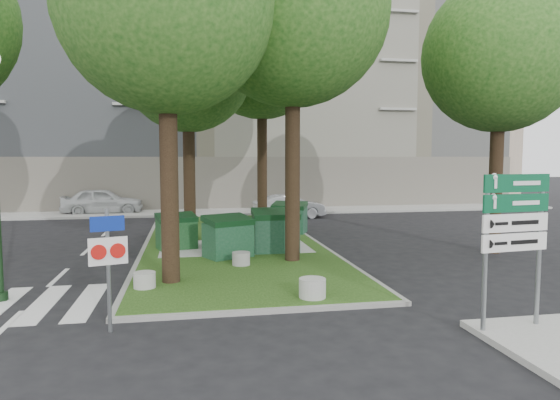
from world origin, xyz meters
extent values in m
plane|color=black|center=(0.00, 0.00, 0.00)|extent=(120.00, 120.00, 0.00)
cube|color=#1D4012|center=(0.50, 8.00, 0.06)|extent=(6.00, 16.00, 0.12)
cube|color=gray|center=(0.50, 8.00, 0.05)|extent=(6.30, 16.30, 0.10)
cube|color=#999993|center=(0.00, 18.50, 0.06)|extent=(42.00, 3.00, 0.12)
cube|color=silver|center=(-3.75, 1.50, 0.01)|extent=(5.00, 3.00, 0.01)
cube|color=tan|center=(0.00, 26.00, 8.00)|extent=(41.00, 12.00, 16.00)
cylinder|color=black|center=(-1.50, 2.50, 3.08)|extent=(0.44, 0.44, 6.16)
sphere|color=#174712|center=(-1.50, 2.50, 6.82)|extent=(5.20, 5.20, 5.20)
cylinder|color=black|center=(2.00, 4.50, 3.36)|extent=(0.44, 0.44, 6.72)
sphere|color=#174712|center=(2.00, 4.50, 7.44)|extent=(5.60, 5.60, 5.60)
cylinder|color=black|center=(-1.00, 9.00, 2.94)|extent=(0.44, 0.44, 5.88)
sphere|color=#174712|center=(-1.00, 9.00, 6.51)|extent=(4.80, 4.80, 4.80)
sphere|color=#174712|center=(-0.70, 9.20, 8.19)|extent=(3.60, 3.60, 3.60)
cylinder|color=black|center=(2.20, 12.00, 3.50)|extent=(0.44, 0.44, 7.00)
sphere|color=#174712|center=(2.20, 12.00, 7.75)|extent=(5.80, 5.80, 5.80)
sphere|color=#174712|center=(2.50, 12.20, 9.75)|extent=(4.35, 4.35, 4.35)
cylinder|color=black|center=(9.00, 5.00, 2.94)|extent=(0.44, 0.44, 5.88)
sphere|color=#174712|center=(9.00, 5.00, 6.51)|extent=(5.00, 5.00, 5.00)
sphere|color=#174712|center=(9.30, 5.20, 8.19)|extent=(3.75, 3.75, 3.75)
cube|color=#103D17|center=(-1.46, 7.05, 0.61)|extent=(1.42, 1.14, 0.98)
cube|color=black|center=(-1.46, 7.05, 1.18)|extent=(1.48, 1.21, 0.28)
cube|color=#113C22|center=(0.14, 5.32, 0.65)|extent=(1.61, 1.40, 1.06)
cube|color=black|center=(0.14, 5.32, 1.27)|extent=(1.68, 1.48, 0.31)
cube|color=#103620|center=(1.74, 5.97, 0.69)|extent=(1.47, 1.01, 1.14)
cube|color=black|center=(1.74, 5.97, 1.36)|extent=(1.52, 1.08, 0.33)
cube|color=#123C24|center=(3.00, 9.82, 0.64)|extent=(1.56, 1.36, 1.03)
cube|color=black|center=(3.00, 9.82, 1.24)|extent=(1.63, 1.43, 0.30)
cylinder|color=#A4A49F|center=(-2.10, 2.03, 0.30)|extent=(0.52, 0.52, 0.37)
cylinder|color=#A6A7A1|center=(1.61, 0.50, 0.33)|extent=(0.59, 0.59, 0.42)
cylinder|color=gray|center=(0.41, 4.09, 0.30)|extent=(0.51, 0.51, 0.37)
cylinder|color=#CEDC19|center=(3.20, 10.42, 0.44)|extent=(0.37, 0.37, 0.64)
cylinder|color=black|center=(-5.21, 1.91, 0.10)|extent=(0.30, 0.30, 0.20)
cylinder|color=slate|center=(-2.50, -0.61, 1.14)|extent=(0.09, 0.09, 2.29)
cube|color=navy|center=(-2.50, -0.61, 2.01)|extent=(0.58, 0.20, 0.27)
cube|color=white|center=(-2.50, -0.61, 1.51)|extent=(0.67, 0.22, 0.50)
cylinder|color=red|center=(-2.66, -0.61, 1.51)|extent=(0.27, 0.10, 0.27)
cylinder|color=red|center=(-2.34, -0.61, 1.51)|extent=(0.27, 0.10, 0.27)
cylinder|color=slate|center=(4.11, -2.07, 1.52)|extent=(0.09, 0.09, 2.79)
cylinder|color=slate|center=(5.29, -1.93, 1.52)|extent=(0.09, 0.09, 2.79)
cube|color=#094D2C|center=(4.70, -2.00, 2.75)|extent=(1.39, 0.20, 0.32)
cube|color=#094D2C|center=(4.70, -2.00, 2.40)|extent=(1.39, 0.20, 0.32)
cube|color=white|center=(4.70, -2.00, 2.04)|extent=(1.39, 0.20, 0.32)
cube|color=white|center=(4.70, -2.00, 1.69)|extent=(1.39, 0.20, 0.32)
imported|color=silver|center=(-5.77, 19.03, 0.74)|extent=(4.45, 2.02, 1.48)
imported|color=#A6A7AE|center=(4.13, 15.50, 0.61)|extent=(3.81, 1.58, 1.22)
camera|label=1|loc=(-1.04, -9.96, 3.22)|focal=32.00mm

